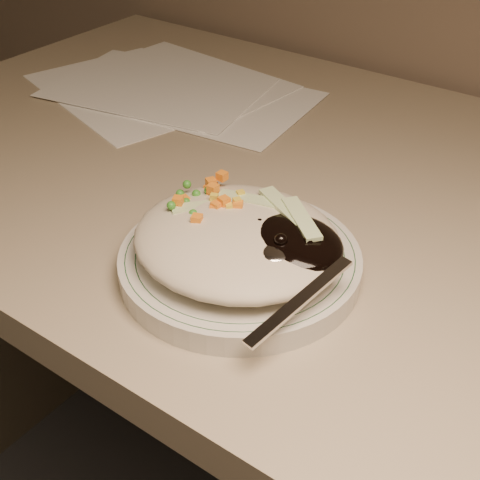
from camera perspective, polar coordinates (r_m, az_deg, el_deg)
The scene contains 5 objects.
desk at distance 0.86m, azimuth 10.70°, elevation -8.66°, with size 1.40×0.70×0.74m.
plate at distance 0.62m, azimuth 0.00°, elevation -1.97°, with size 0.22×0.22×0.02m, color silver.
plate_rim at distance 0.61m, azimuth 0.00°, elevation -1.22°, with size 0.21×0.21×0.00m.
meal at distance 0.60m, azimuth 0.29°, elevation 0.27°, with size 0.20×0.19×0.05m.
papers at distance 1.01m, azimuth -6.12°, elevation 12.69°, with size 0.44×0.33×0.00m.
Camera 1 is at (0.23, 0.80, 1.12)m, focal length 50.00 mm.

